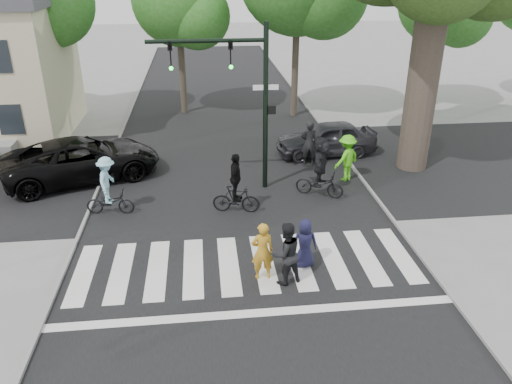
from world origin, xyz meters
TOP-DOWN VIEW (x-y plane):
  - ground at (0.00, 0.00)m, footprint 120.00×120.00m
  - road_stem at (0.00, 5.00)m, footprint 10.00×70.00m
  - road_cross at (0.00, 8.00)m, footprint 70.00×10.00m
  - curb_left at (-5.05, 5.00)m, footprint 0.10×70.00m
  - curb_right at (5.05, 5.00)m, footprint 0.10×70.00m
  - crosswalk at (0.00, 0.66)m, footprint 10.00×3.85m
  - traffic_signal at (0.35, 6.20)m, footprint 4.45×0.29m
  - bg_tree_2 at (-1.76, 16.62)m, footprint 5.04×4.80m
  - bg_tree_4 at (12.23, 16.12)m, footprint 4.83×4.60m
  - pedestrian_woman at (0.37, 0.29)m, footprint 0.63×0.44m
  - pedestrian_child at (1.60, 0.74)m, footprint 0.71×0.47m
  - pedestrian_adult at (0.95, 0.03)m, footprint 1.04×0.93m
  - cyclist_left at (-4.27, 4.61)m, footprint 1.66×1.10m
  - cyclist_mid at (-0.04, 4.25)m, footprint 1.67×1.04m
  - cyclist_right at (3.07, 5.20)m, footprint 1.86×1.71m
  - car_suv at (-5.76, 7.74)m, footprint 6.45×4.58m
  - car_grey at (4.30, 9.32)m, footprint 4.48×2.09m
  - bystander_hivis at (4.41, 6.50)m, footprint 1.36×1.22m
  - bystander_dark at (3.30, 8.26)m, footprint 0.72×0.51m

SIDE VIEW (x-z plane):
  - ground at x=0.00m, z-range 0.00..0.00m
  - road_stem at x=0.00m, z-range 0.00..0.01m
  - road_cross at x=0.00m, z-range 0.00..0.01m
  - crosswalk at x=0.00m, z-range 0.00..0.01m
  - curb_left at x=-5.05m, z-range 0.00..0.10m
  - curb_right at x=5.05m, z-range 0.00..0.10m
  - pedestrian_child at x=1.60m, z-range 0.00..1.46m
  - car_grey at x=4.30m, z-range 0.00..1.48m
  - car_suv at x=-5.76m, z-range 0.00..1.63m
  - pedestrian_woman at x=0.37m, z-range 0.00..1.67m
  - cyclist_mid at x=-0.04m, z-range -0.19..1.91m
  - cyclist_left at x=-4.27m, z-range -0.14..1.90m
  - pedestrian_adult at x=0.95m, z-range 0.00..1.77m
  - bystander_hivis at x=4.41m, z-range 0.00..1.83m
  - bystander_dark at x=3.30m, z-range 0.00..1.87m
  - cyclist_right at x=3.07m, z-range -0.12..2.13m
  - traffic_signal at x=0.35m, z-range 0.90..6.90m
  - bg_tree_4 at x=12.23m, z-range 1.56..9.71m
  - bg_tree_2 at x=-1.76m, z-range 1.58..9.98m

